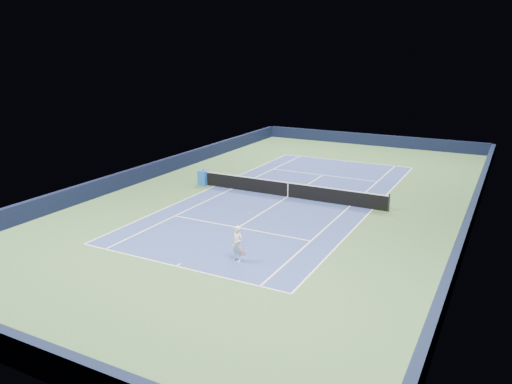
% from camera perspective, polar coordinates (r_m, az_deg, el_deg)
% --- Properties ---
extents(ground, '(40.00, 40.00, 0.00)m').
position_cam_1_polar(ground, '(31.90, 3.65, -0.56)').
color(ground, '#395E33').
rests_on(ground, ground).
extents(wall_far, '(22.00, 0.35, 1.10)m').
position_cam_1_polar(wall_far, '(50.09, 13.04, 5.85)').
color(wall_far, black).
rests_on(wall_far, ground).
extents(wall_near, '(22.00, 0.35, 1.10)m').
position_cam_1_polar(wall_near, '(17.12, -25.84, -15.85)').
color(wall_near, black).
rests_on(wall_near, ground).
extents(wall_right, '(0.35, 40.00, 1.10)m').
position_cam_1_polar(wall_right, '(29.28, 23.40, -2.32)').
color(wall_right, black).
rests_on(wall_right, ground).
extents(wall_left, '(0.35, 40.00, 1.10)m').
position_cam_1_polar(wall_left, '(37.32, -11.69, 2.48)').
color(wall_left, black).
rests_on(wall_left, ground).
extents(court_surface, '(10.97, 23.77, 0.01)m').
position_cam_1_polar(court_surface, '(31.90, 3.65, -0.56)').
color(court_surface, navy).
rests_on(court_surface, ground).
extents(baseline_far, '(10.97, 0.08, 0.00)m').
position_cam_1_polar(baseline_far, '(42.70, 10.21, 3.53)').
color(baseline_far, white).
rests_on(baseline_far, ground).
extents(baseline_near, '(10.97, 0.08, 0.00)m').
position_cam_1_polar(baseline_near, '(22.24, -9.12, -8.37)').
color(baseline_near, white).
rests_on(baseline_near, ground).
extents(sideline_doubles_right, '(0.08, 23.77, 0.00)m').
position_cam_1_polar(sideline_doubles_right, '(30.20, 13.20, -1.93)').
color(sideline_doubles_right, white).
rests_on(sideline_doubles_right, ground).
extents(sideline_doubles_left, '(0.08, 23.77, 0.00)m').
position_cam_1_polar(sideline_doubles_left, '(34.40, -4.71, 0.67)').
color(sideline_doubles_left, white).
rests_on(sideline_doubles_left, ground).
extents(sideline_singles_right, '(0.08, 23.77, 0.00)m').
position_cam_1_polar(sideline_singles_right, '(30.54, 10.72, -1.57)').
color(sideline_singles_right, white).
rests_on(sideline_singles_right, ground).
extents(sideline_singles_left, '(0.08, 23.77, 0.00)m').
position_cam_1_polar(sideline_singles_left, '(33.71, -2.74, 0.39)').
color(sideline_singles_left, white).
rests_on(sideline_singles_left, ground).
extents(service_line_far, '(8.23, 0.08, 0.00)m').
position_cam_1_polar(service_line_far, '(37.63, 7.65, 1.94)').
color(service_line_far, white).
rests_on(service_line_far, ground).
extents(service_line_near, '(8.23, 0.08, 0.00)m').
position_cam_1_polar(service_line_near, '(26.47, -2.04, -4.08)').
color(service_line_near, white).
rests_on(service_line_near, ground).
extents(center_service_line, '(0.08, 12.80, 0.00)m').
position_cam_1_polar(center_service_line, '(31.90, 3.65, -0.55)').
color(center_service_line, white).
rests_on(center_service_line, ground).
extents(center_mark_far, '(0.08, 0.30, 0.00)m').
position_cam_1_polar(center_mark_far, '(42.56, 10.15, 3.49)').
color(center_mark_far, white).
rests_on(center_mark_far, ground).
extents(center_mark_near, '(0.08, 0.30, 0.00)m').
position_cam_1_polar(center_mark_near, '(22.35, -8.89, -8.23)').
color(center_mark_near, white).
rests_on(center_mark_near, ground).
extents(tennis_net, '(12.90, 0.10, 1.07)m').
position_cam_1_polar(tennis_net, '(31.76, 3.67, 0.31)').
color(tennis_net, black).
rests_on(tennis_net, ground).
extents(sponsor_cube, '(0.65, 0.58, 1.01)m').
position_cam_1_polar(sponsor_cube, '(34.73, -6.03, 1.63)').
color(sponsor_cube, blue).
rests_on(sponsor_cube, ground).
extents(tennis_player, '(0.80, 1.30, 1.99)m').
position_cam_1_polar(tennis_player, '(22.19, -2.15, -5.94)').
color(tennis_player, white).
rests_on(tennis_player, ground).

